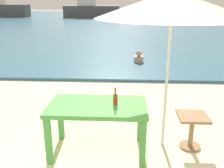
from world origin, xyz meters
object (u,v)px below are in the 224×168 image
at_px(beer_bottle_amber, 115,98).
at_px(picnic_table_green, 97,112).
at_px(patio_umbrella, 172,5).
at_px(side_table_wood, 192,127).
at_px(boat_barge, 91,10).
at_px(swimmer_person, 139,57).

bearing_deg(beer_bottle_amber, picnic_table_green, -176.84).
xyz_separation_m(picnic_table_green, patio_umbrella, (1.00, 0.25, 1.47)).
relative_size(side_table_wood, boat_barge, 0.08).
height_order(beer_bottle_amber, patio_umbrella, patio_umbrella).
bearing_deg(patio_umbrella, side_table_wood, -8.64).
bearing_deg(boat_barge, swimmer_person, -78.59).
bearing_deg(picnic_table_green, swimmer_person, 81.20).
height_order(patio_umbrella, boat_barge, boat_barge).
height_order(beer_bottle_amber, boat_barge, boat_barge).
height_order(swimmer_person, boat_barge, boat_barge).
bearing_deg(beer_bottle_amber, boat_barge, 98.22).
bearing_deg(boat_barge, patio_umbrella, -80.33).
distance_m(side_table_wood, swimmer_person, 5.42).
relative_size(picnic_table_green, side_table_wood, 2.59).
xyz_separation_m(patio_umbrella, boat_barge, (-5.09, 29.90, -1.12)).
height_order(picnic_table_green, beer_bottle_amber, beer_bottle_amber).
xyz_separation_m(beer_bottle_amber, patio_umbrella, (0.74, 0.23, 1.26)).
relative_size(beer_bottle_amber, swimmer_person, 0.65).
xyz_separation_m(side_table_wood, boat_barge, (-5.51, 29.96, 0.64)).
bearing_deg(beer_bottle_amber, side_table_wood, 8.28).
xyz_separation_m(patio_umbrella, side_table_wood, (0.42, -0.06, -1.76)).
distance_m(picnic_table_green, beer_bottle_amber, 0.33).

